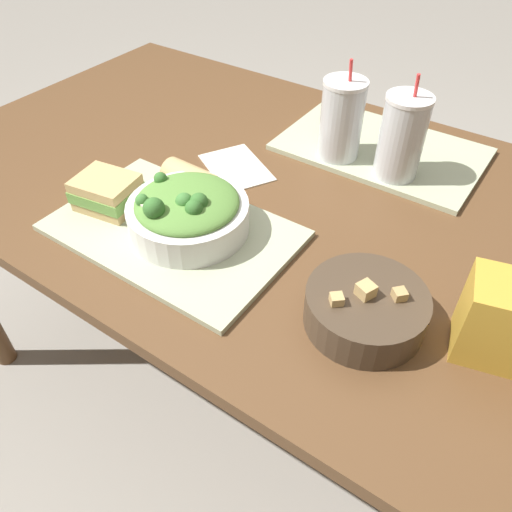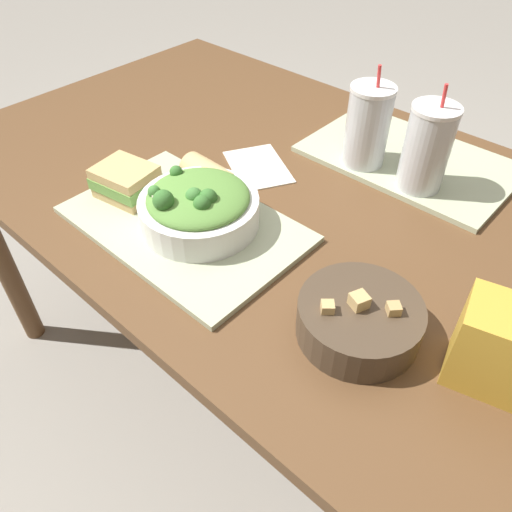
{
  "view_description": "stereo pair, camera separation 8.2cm",
  "coord_description": "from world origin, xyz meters",
  "px_view_note": "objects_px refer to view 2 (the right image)",
  "views": [
    {
      "loc": [
        0.55,
        -0.76,
        1.36
      ],
      "look_at": [
        0.21,
        -0.26,
        0.8
      ],
      "focal_mm": 35.0,
      "sensor_mm": 36.0,
      "label": 1
    },
    {
      "loc": [
        0.61,
        -0.71,
        1.36
      ],
      "look_at": [
        0.21,
        -0.26,
        0.8
      ],
      "focal_mm": 35.0,
      "sensor_mm": 36.0,
      "label": 2
    }
  ],
  "objects_px": {
    "soup_bowl": "(359,318)",
    "napkin_folded": "(258,167)",
    "drink_cup_red": "(426,151)",
    "salad_bowl": "(198,206)",
    "sandwich_near": "(126,181)",
    "baguette_near": "(210,177)",
    "drink_cup_dark": "(367,128)"
  },
  "relations": [
    {
      "from": "soup_bowl",
      "to": "napkin_folded",
      "type": "xyz_separation_m",
      "value": [
        -0.43,
        0.25,
        -0.03
      ]
    },
    {
      "from": "soup_bowl",
      "to": "drink_cup_red",
      "type": "height_order",
      "value": "drink_cup_red"
    },
    {
      "from": "salad_bowl",
      "to": "napkin_folded",
      "type": "relative_size",
      "value": 1.1
    },
    {
      "from": "sandwich_near",
      "to": "soup_bowl",
      "type": "bearing_deg",
      "value": -6.86
    },
    {
      "from": "soup_bowl",
      "to": "sandwich_near",
      "type": "height_order",
      "value": "soup_bowl"
    },
    {
      "from": "salad_bowl",
      "to": "drink_cup_red",
      "type": "height_order",
      "value": "drink_cup_red"
    },
    {
      "from": "baguette_near",
      "to": "drink_cup_red",
      "type": "distance_m",
      "value": 0.44
    },
    {
      "from": "salad_bowl",
      "to": "drink_cup_dark",
      "type": "distance_m",
      "value": 0.41
    },
    {
      "from": "sandwich_near",
      "to": "baguette_near",
      "type": "bearing_deg",
      "value": 39.57
    },
    {
      "from": "sandwich_near",
      "to": "drink_cup_dark",
      "type": "height_order",
      "value": "drink_cup_dark"
    },
    {
      "from": "drink_cup_dark",
      "to": "napkin_folded",
      "type": "height_order",
      "value": "drink_cup_dark"
    },
    {
      "from": "salad_bowl",
      "to": "baguette_near",
      "type": "bearing_deg",
      "value": 125.88
    },
    {
      "from": "sandwich_near",
      "to": "drink_cup_dark",
      "type": "distance_m",
      "value": 0.52
    },
    {
      "from": "baguette_near",
      "to": "napkin_folded",
      "type": "relative_size",
      "value": 0.6
    },
    {
      "from": "soup_bowl",
      "to": "napkin_folded",
      "type": "distance_m",
      "value": 0.5
    },
    {
      "from": "napkin_folded",
      "to": "drink_cup_dark",
      "type": "bearing_deg",
      "value": 43.94
    },
    {
      "from": "salad_bowl",
      "to": "sandwich_near",
      "type": "height_order",
      "value": "salad_bowl"
    },
    {
      "from": "salad_bowl",
      "to": "drink_cup_red",
      "type": "distance_m",
      "value": 0.47
    },
    {
      "from": "baguette_near",
      "to": "napkin_folded",
      "type": "distance_m",
      "value": 0.15
    },
    {
      "from": "salad_bowl",
      "to": "drink_cup_red",
      "type": "bearing_deg",
      "value": 58.48
    },
    {
      "from": "soup_bowl",
      "to": "baguette_near",
      "type": "height_order",
      "value": "soup_bowl"
    },
    {
      "from": "soup_bowl",
      "to": "drink_cup_dark",
      "type": "distance_m",
      "value": 0.49
    },
    {
      "from": "salad_bowl",
      "to": "napkin_folded",
      "type": "distance_m",
      "value": 0.25
    },
    {
      "from": "salad_bowl",
      "to": "drink_cup_dark",
      "type": "bearing_deg",
      "value": 75.18
    },
    {
      "from": "drink_cup_red",
      "to": "sandwich_near",
      "type": "bearing_deg",
      "value": -134.5
    },
    {
      "from": "sandwich_near",
      "to": "drink_cup_red",
      "type": "distance_m",
      "value": 0.61
    },
    {
      "from": "soup_bowl",
      "to": "napkin_folded",
      "type": "height_order",
      "value": "soup_bowl"
    },
    {
      "from": "salad_bowl",
      "to": "drink_cup_dark",
      "type": "xyz_separation_m",
      "value": [
        0.11,
        0.4,
        0.04
      ]
    },
    {
      "from": "drink_cup_red",
      "to": "baguette_near",
      "type": "bearing_deg",
      "value": -135.78
    },
    {
      "from": "drink_cup_dark",
      "to": "sandwich_near",
      "type": "bearing_deg",
      "value": -123.46
    },
    {
      "from": "napkin_folded",
      "to": "baguette_near",
      "type": "bearing_deg",
      "value": -92.05
    },
    {
      "from": "sandwich_near",
      "to": "drink_cup_red",
      "type": "xyz_separation_m",
      "value": [
        0.42,
        0.43,
        0.05
      ]
    }
  ]
}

